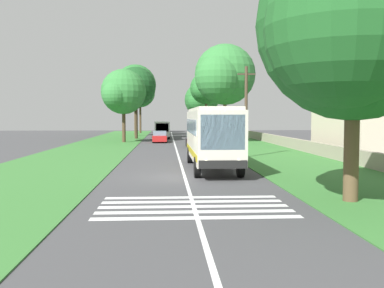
{
  "coord_description": "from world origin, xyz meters",
  "views": [
    {
      "loc": [
        -23.21,
        0.97,
        3.23
      ],
      "look_at": [
        3.01,
        -0.54,
        1.6
      ],
      "focal_mm": 41.73,
      "sensor_mm": 36.0,
      "label": 1
    }
  ],
  "objects": [
    {
      "name": "roadside_tree_right_3",
      "position": [
        50.9,
        -5.52,
        7.75
      ],
      "size": [
        6.19,
        5.33,
        10.52
      ],
      "color": "brown",
      "rests_on": "grass_verge_right"
    },
    {
      "name": "trailing_minibus_0",
      "position": [
        41.54,
        1.54,
        1.55
      ],
      "size": [
        6.0,
        2.14,
        2.53
      ],
      "color": "silver",
      "rests_on": "ground"
    },
    {
      "name": "ground",
      "position": [
        0.0,
        0.0,
        0.0
      ],
      "size": [
        160.0,
        160.0,
        0.0
      ],
      "primitive_type": "plane",
      "color": "#424244"
    },
    {
      "name": "roadside_tree_left_0",
      "position": [
        32.51,
        6.36,
        6.15
      ],
      "size": [
        6.3,
        5.57,
        9.03
      ],
      "color": "#4C3826",
      "rests_on": "grass_verge_left"
    },
    {
      "name": "grass_verge_right",
      "position": [
        15.0,
        -8.2,
        0.02
      ],
      "size": [
        120.0,
        8.0,
        0.04
      ],
      "primitive_type": "cube",
      "color": "#387533",
      "rests_on": "ground"
    },
    {
      "name": "zebra_crossing",
      "position": [
        -7.42,
        0.0,
        0.0
      ],
      "size": [
        4.05,
        6.8,
        0.01
      ],
      "color": "silver",
      "rests_on": "ground"
    },
    {
      "name": "roadside_tree_right_0",
      "position": [
        -6.97,
        -5.71,
        6.45
      ],
      "size": [
        9.0,
        7.37,
        10.26
      ],
      "color": "brown",
      "rests_on": "grass_verge_right"
    },
    {
      "name": "roadside_building",
      "position": [
        13.95,
        -16.21,
        3.16
      ],
      "size": [
        11.7,
        6.75,
        6.21
      ],
      "color": "beige",
      "rests_on": "ground"
    },
    {
      "name": "trailing_car_1",
      "position": [
        32.34,
        1.78,
        0.67
      ],
      "size": [
        4.3,
        1.78,
        1.43
      ],
      "color": "#B21E1E",
      "rests_on": "ground"
    },
    {
      "name": "trailing_car_0",
      "position": [
        23.36,
        -2.01,
        0.67
      ],
      "size": [
        4.3,
        1.78,
        1.43
      ],
      "color": "black",
      "rests_on": "ground"
    },
    {
      "name": "grass_verge_left",
      "position": [
        15.0,
        8.2,
        0.02
      ],
      "size": [
        120.0,
        8.0,
        0.04
      ],
      "primitive_type": "cube",
      "color": "#387533",
      "rests_on": "ground"
    },
    {
      "name": "roadside_tree_right_2",
      "position": [
        63.46,
        -5.77,
        6.3
      ],
      "size": [
        7.49,
        6.59,
        9.71
      ],
      "color": "#4C3826",
      "rests_on": "grass_verge_right"
    },
    {
      "name": "roadside_wall",
      "position": [
        20.0,
        -11.6,
        0.56
      ],
      "size": [
        70.0,
        0.4,
        1.03
      ],
      "primitive_type": "cube",
      "color": "#9E937F",
      "rests_on": "grass_verge_right"
    },
    {
      "name": "centre_line",
      "position": [
        15.0,
        0.0,
        0.0
      ],
      "size": [
        110.0,
        0.16,
        0.01
      ],
      "primitive_type": "cube",
      "color": "silver",
      "rests_on": "ground"
    },
    {
      "name": "roadside_tree_left_1",
      "position": [
        50.85,
        6.12,
        8.17
      ],
      "size": [
        7.9,
        6.71,
        11.67
      ],
      "color": "brown",
      "rests_on": "grass_verge_left"
    },
    {
      "name": "roadside_tree_left_3",
      "position": [
        62.81,
        6.09,
        7.59
      ],
      "size": [
        7.1,
        5.65,
        10.57
      ],
      "color": "#4C3826",
      "rests_on": "grass_verge_left"
    },
    {
      "name": "roadside_tree_left_2",
      "position": [
        41.49,
        5.42,
        7.32
      ],
      "size": [
        6.76,
        5.65,
        10.27
      ],
      "color": "#3D2D1E",
      "rests_on": "grass_verge_left"
    },
    {
      "name": "roadside_tree_right_1",
      "position": [
        31.96,
        -6.06,
        8.18
      ],
      "size": [
        9.19,
        7.62,
        12.13
      ],
      "color": "brown",
      "rests_on": "grass_verge_right"
    },
    {
      "name": "utility_pole",
      "position": [
        11.36,
        -5.25,
        3.71
      ],
      "size": [
        0.24,
        1.4,
        7.07
      ],
      "color": "#473828",
      "rests_on": "grass_verge_right"
    },
    {
      "name": "coach_bus",
      "position": [
        4.03,
        -1.8,
        2.15
      ],
      "size": [
        11.16,
        2.62,
        3.73
      ],
      "color": "silver",
      "rests_on": "ground"
    }
  ]
}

